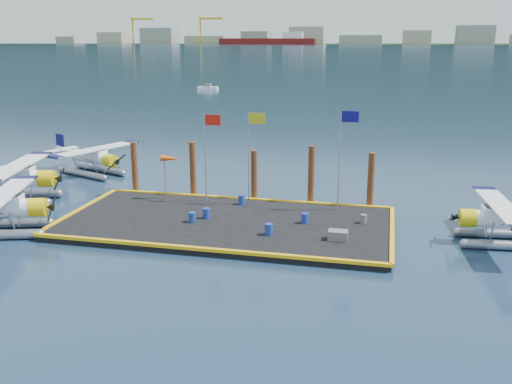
% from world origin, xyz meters
% --- Properties ---
extents(ground, '(4000.00, 4000.00, 0.00)m').
position_xyz_m(ground, '(0.00, 0.00, 0.00)').
color(ground, '#162D44').
rests_on(ground, ground).
extents(dock, '(20.00, 10.00, 0.40)m').
position_xyz_m(dock, '(0.00, 0.00, 0.20)').
color(dock, black).
rests_on(dock, ground).
extents(dock_bumpers, '(20.25, 10.25, 0.18)m').
position_xyz_m(dock_bumpers, '(0.00, 0.00, 0.49)').
color(dock_bumpers, '#EFAE0E').
rests_on(dock_bumpers, dock).
extents(far_backdrop, '(3050.00, 2050.00, 810.00)m').
position_xyz_m(far_backdrop, '(239.91, 1737.52, 9.45)').
color(far_backdrop, black).
rests_on(far_backdrop, ground).
extents(seaplane_b, '(9.21, 10.00, 3.54)m').
position_xyz_m(seaplane_b, '(-16.25, 1.87, 1.54)').
color(seaplane_b, gray).
rests_on(seaplane_b, ground).
extents(seaplane_c, '(8.06, 8.50, 3.09)m').
position_xyz_m(seaplane_c, '(-14.76, 10.70, 1.35)').
color(seaplane_c, gray).
rests_on(seaplane_c, ground).
extents(seaplane_d, '(7.75, 8.55, 3.03)m').
position_xyz_m(seaplane_d, '(16.21, 0.64, 1.32)').
color(seaplane_d, gray).
rests_on(seaplane_d, ground).
extents(drum_0, '(0.46, 0.46, 0.65)m').
position_xyz_m(drum_0, '(-1.34, 0.19, 0.73)').
color(drum_0, navy).
rests_on(drum_0, dock).
extents(drum_1, '(0.47, 0.47, 0.67)m').
position_xyz_m(drum_1, '(3.11, -1.98, 0.73)').
color(drum_1, navy).
rests_on(drum_1, dock).
extents(drum_2, '(0.44, 0.44, 0.63)m').
position_xyz_m(drum_2, '(4.81, 0.61, 0.71)').
color(drum_2, navy).
rests_on(drum_2, dock).
extents(drum_3, '(0.44, 0.44, 0.63)m').
position_xyz_m(drum_3, '(-1.94, -0.77, 0.71)').
color(drum_3, navy).
rests_on(drum_3, dock).
extents(drum_4, '(0.39, 0.39, 0.55)m').
position_xyz_m(drum_4, '(8.28, 1.40, 0.67)').
color(drum_4, slate).
rests_on(drum_4, dock).
extents(drum_5, '(0.46, 0.46, 0.65)m').
position_xyz_m(drum_5, '(0.04, 3.63, 0.72)').
color(drum_5, navy).
rests_on(drum_5, dock).
extents(crate, '(1.08, 0.72, 0.54)m').
position_xyz_m(crate, '(7.04, -1.91, 0.67)').
color(crate, slate).
rests_on(crate, dock).
extents(flagpole_red, '(1.14, 0.08, 6.00)m').
position_xyz_m(flagpole_red, '(-2.29, 3.80, 4.40)').
color(flagpole_red, gray).
rests_on(flagpole_red, dock).
extents(flagpole_yellow, '(1.14, 0.08, 6.20)m').
position_xyz_m(flagpole_yellow, '(0.70, 3.80, 4.51)').
color(flagpole_yellow, gray).
rests_on(flagpole_yellow, dock).
extents(flagpole_blue, '(1.14, 0.08, 6.50)m').
position_xyz_m(flagpole_blue, '(6.70, 3.80, 4.69)').
color(flagpole_blue, gray).
rests_on(flagpole_blue, dock).
extents(windsock, '(1.40, 0.44, 3.12)m').
position_xyz_m(windsock, '(-5.03, 3.80, 3.23)').
color(windsock, gray).
rests_on(windsock, dock).
extents(piling_0, '(0.44, 0.44, 4.00)m').
position_xyz_m(piling_0, '(-8.50, 5.40, 2.00)').
color(piling_0, '#4B2A15').
rests_on(piling_0, ground).
extents(piling_1, '(0.44, 0.44, 4.20)m').
position_xyz_m(piling_1, '(-4.00, 5.40, 2.10)').
color(piling_1, '#4B2A15').
rests_on(piling_1, ground).
extents(piling_2, '(0.44, 0.44, 3.80)m').
position_xyz_m(piling_2, '(0.50, 5.40, 1.90)').
color(piling_2, '#4B2A15').
rests_on(piling_2, ground).
extents(piling_3, '(0.44, 0.44, 4.30)m').
position_xyz_m(piling_3, '(4.50, 5.40, 2.15)').
color(piling_3, '#4B2A15').
rests_on(piling_3, ground).
extents(piling_4, '(0.44, 0.44, 4.00)m').
position_xyz_m(piling_4, '(8.50, 5.40, 2.00)').
color(piling_4, '#4B2A15').
rests_on(piling_4, ground).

